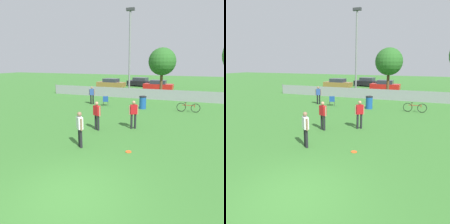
# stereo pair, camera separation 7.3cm
# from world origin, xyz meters

# --- Properties ---
(ground_plane) EXTENTS (120.00, 120.00, 0.00)m
(ground_plane) POSITION_xyz_m (0.00, 0.00, 0.00)
(ground_plane) COLOR #38722D
(fence_backline) EXTENTS (26.65, 0.07, 1.21)m
(fence_backline) POSITION_xyz_m (0.00, 18.00, 0.55)
(fence_backline) COLOR gray
(fence_backline) RESTS_ON ground_plane
(light_pole) EXTENTS (0.90, 0.36, 9.50)m
(light_pole) POSITION_xyz_m (-4.04, 19.11, 5.53)
(light_pole) COLOR gray
(light_pole) RESTS_ON ground_plane
(tree_near_pole) EXTENTS (3.12, 3.12, 5.50)m
(tree_near_pole) POSITION_xyz_m (-0.71, 20.91, 3.92)
(tree_near_pole) COLOR brown
(tree_near_pole) RESTS_ON ground_plane
(player_receiver_white) EXTENTS (0.45, 0.44, 1.70)m
(player_receiver_white) POSITION_xyz_m (-1.66, 3.53, 0.98)
(player_receiver_white) COLOR black
(player_receiver_white) RESTS_ON ground_plane
(player_thrower_red) EXTENTS (0.52, 0.37, 1.70)m
(player_thrower_red) POSITION_xyz_m (-2.05, 6.19, 0.98)
(player_thrower_red) COLOR black
(player_thrower_red) RESTS_ON ground_plane
(player_defender_red) EXTENTS (0.49, 0.40, 1.70)m
(player_defender_red) POSITION_xyz_m (-0.15, 7.24, 0.98)
(player_defender_red) COLOR black
(player_defender_red) RESTS_ON ground_plane
(spectator_in_blue) EXTENTS (0.53, 0.31, 1.67)m
(spectator_in_blue) POSITION_xyz_m (-5.91, 13.30, 0.96)
(spectator_in_blue) COLOR black
(spectator_in_blue) RESTS_ON ground_plane
(frisbee_disc) EXTENTS (0.27, 0.27, 0.03)m
(frisbee_disc) POSITION_xyz_m (0.62, 3.78, 0.01)
(frisbee_disc) COLOR #E5591E
(frisbee_disc) RESTS_ON ground_plane
(folding_chair_sideline) EXTENTS (0.62, 0.62, 0.90)m
(folding_chair_sideline) POSITION_xyz_m (-4.40, 13.02, 0.50)
(folding_chair_sideline) COLOR #333338
(folding_chair_sideline) RESTS_ON ground_plane
(bicycle_sideline) EXTENTS (1.79, 0.44, 0.76)m
(bicycle_sideline) POSITION_xyz_m (2.72, 13.10, 0.37)
(bicycle_sideline) COLOR black
(bicycle_sideline) RESTS_ON ground_plane
(trash_bin) EXTENTS (0.60, 0.60, 1.08)m
(trash_bin) POSITION_xyz_m (-0.97, 13.02, 0.54)
(trash_bin) COLOR #194C99
(trash_bin) RESTS_ON ground_plane
(parked_car_tan) EXTENTS (4.32, 1.93, 1.43)m
(parked_car_tan) POSITION_xyz_m (-9.01, 26.01, 0.70)
(parked_car_tan) COLOR black
(parked_car_tan) RESTS_ON ground_plane
(parked_car_dark) EXTENTS (4.36, 2.40, 1.42)m
(parked_car_dark) POSITION_xyz_m (-5.42, 29.95, 0.69)
(parked_car_dark) COLOR black
(parked_car_dark) RESTS_ON ground_plane
(parked_car_red) EXTENTS (4.03, 1.75, 1.43)m
(parked_car_red) POSITION_xyz_m (-1.82, 25.74, 0.70)
(parked_car_red) COLOR black
(parked_car_red) RESTS_ON ground_plane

